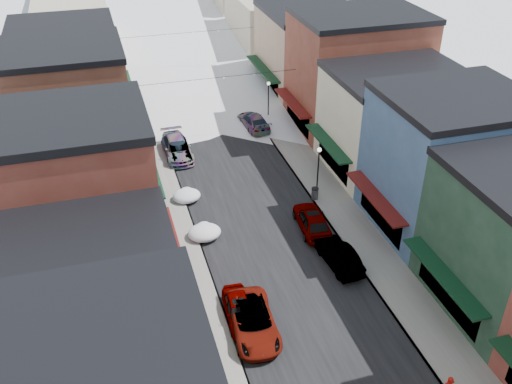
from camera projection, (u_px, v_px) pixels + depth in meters
road at (181, 70)px, 72.85m from camera, size 10.00×160.00×0.01m
sidewalk_left at (128, 75)px, 71.23m from camera, size 3.20×160.00×0.15m
sidewalk_right at (231, 65)px, 74.39m from camera, size 3.20×160.00×0.15m
curb_left at (141, 73)px, 71.60m from camera, size 0.10×160.00×0.15m
curb_right at (219, 66)px, 74.02m from camera, size 0.10×160.00×0.15m
bldg_l_cream at (79, 322)px, 28.55m from camera, size 11.30×8.20×9.50m
bldg_l_brick_near at (62, 213)px, 34.14m from camera, size 12.30×8.20×12.50m
bldg_l_grayblue at (73, 169)px, 42.09m from camera, size 11.30×9.20×9.00m
bldg_l_brick_far at (57, 111)px, 48.64m from camera, size 13.30×9.20×11.00m
bldg_l_tan at (68, 75)px, 57.28m from camera, size 11.30×11.20×10.00m
bldg_r_blue at (448, 162)px, 41.51m from camera, size 11.30×9.20×10.50m
bldg_r_cream at (394, 120)px, 49.35m from camera, size 12.30×9.20×9.00m
bldg_r_brick_far at (356, 71)px, 56.12m from camera, size 13.30×9.20×11.50m
bldg_r_tan at (310, 51)px, 64.54m from camera, size 11.30×11.20×9.50m
overhead_cables at (197, 53)px, 59.40m from camera, size 16.40×15.04×0.04m
car_white_suv at (253, 321)px, 34.06m from camera, size 3.01×5.83×1.57m
car_silver_sedan at (239, 310)px, 35.01m from camera, size 1.94×4.32×1.44m
car_dark_hatch at (178, 149)px, 52.73m from camera, size 1.84×4.85×1.58m
car_silver_wagon at (177, 148)px, 52.90m from camera, size 2.49×5.92×1.71m
car_green_sedan at (339, 256)px, 39.42m from camera, size 2.02×4.88×1.57m
car_gray_suv at (312, 220)px, 42.92m from camera, size 2.46×5.21×1.72m
car_black_sedan at (254, 121)px, 58.02m from camera, size 2.60×5.44×1.53m
car_lane_silver at (173, 65)px, 72.05m from camera, size 2.29×5.05×1.68m
car_lane_white at (176, 36)px, 82.85m from camera, size 2.68×5.39×1.47m
fire_hydrant at (450, 383)px, 30.51m from camera, size 0.50×0.37×0.85m
trash_can at (315, 193)px, 46.50m from camera, size 0.59×0.59×1.00m
streetlamp_near at (318, 165)px, 45.93m from camera, size 0.36×0.36×4.33m
streetlamp_far at (268, 96)px, 58.43m from camera, size 0.35×0.35×4.15m
snow_pile_mid at (204, 232)px, 42.25m from camera, size 2.46×2.71×1.04m
snow_pile_far at (187, 195)px, 46.61m from camera, size 2.30×2.61×0.97m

